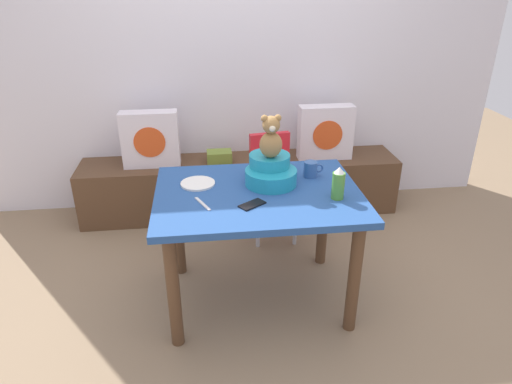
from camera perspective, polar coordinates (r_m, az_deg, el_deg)
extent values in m
plane|color=#8C7256|center=(2.96, 0.24, -12.98)|extent=(8.00, 8.00, 0.00)
cube|color=silver|center=(3.78, -2.57, 17.40)|extent=(4.40, 0.10, 2.60)
cube|color=brown|center=(3.84, -1.93, 0.78)|extent=(2.60, 0.44, 0.46)
cube|color=silver|center=(3.66, -13.10, 6.46)|extent=(0.44, 0.14, 0.44)
cylinder|color=#D84C1E|center=(3.59, -13.20, 6.07)|extent=(0.24, 0.01, 0.24)
cube|color=silver|center=(3.77, 8.69, 7.39)|extent=(0.44, 0.14, 0.44)
cylinder|color=#D84C1E|center=(3.70, 8.98, 7.03)|extent=(0.24, 0.01, 0.24)
cube|color=olive|center=(3.72, -4.61, 4.47)|extent=(0.20, 0.14, 0.09)
cube|color=#264C8C|center=(2.57, 0.27, -0.36)|extent=(1.16, 0.85, 0.04)
cylinder|color=brown|center=(2.47, -10.30, -12.16)|extent=(0.07, 0.07, 0.70)
cylinder|color=brown|center=(2.58, 12.21, -10.47)|extent=(0.07, 0.07, 0.70)
cylinder|color=brown|center=(3.03, -9.77, -4.34)|extent=(0.07, 0.07, 0.70)
cylinder|color=brown|center=(3.12, 8.42, -3.27)|extent=(0.07, 0.07, 0.70)
cylinder|color=red|center=(3.34, 2.33, 2.07)|extent=(0.34, 0.34, 0.10)
cube|color=red|center=(3.40, 1.71, 5.46)|extent=(0.30, 0.09, 0.24)
cube|color=white|center=(3.15, 3.27, 1.87)|extent=(0.32, 0.24, 0.02)
cylinder|color=silver|center=(3.32, 0.23, -3.45)|extent=(0.03, 0.03, 0.46)
cylinder|color=silver|center=(3.36, 4.98, -3.15)|extent=(0.03, 0.03, 0.46)
cylinder|color=silver|center=(3.56, -0.33, -1.26)|extent=(0.03, 0.03, 0.46)
cylinder|color=silver|center=(3.60, 4.10, -1.01)|extent=(0.03, 0.03, 0.46)
cylinder|color=teal|center=(2.64, 1.88, 1.90)|extent=(0.30, 0.30, 0.09)
cylinder|color=teal|center=(2.66, 1.71, 4.00)|extent=(0.24, 0.24, 0.07)
ellipsoid|color=#9F7442|center=(2.58, 1.87, 5.94)|extent=(0.13, 0.11, 0.15)
sphere|color=#9F7442|center=(2.55, 1.91, 8.42)|extent=(0.10, 0.10, 0.10)
sphere|color=beige|center=(2.51, 2.05, 7.97)|extent=(0.04, 0.04, 0.04)
sphere|color=#9F7442|center=(2.53, 1.07, 9.21)|extent=(0.04, 0.04, 0.04)
sphere|color=#9F7442|center=(2.54, 2.77, 9.25)|extent=(0.04, 0.04, 0.04)
cylinder|color=#4C8C33|center=(2.49, 10.25, 0.78)|extent=(0.07, 0.07, 0.15)
cone|color=white|center=(2.46, 10.42, 2.74)|extent=(0.06, 0.06, 0.03)
cylinder|color=#335999|center=(2.75, 6.84, 2.84)|extent=(0.08, 0.08, 0.09)
torus|color=#335999|center=(2.76, 7.89, 2.98)|extent=(0.06, 0.01, 0.06)
cylinder|color=white|center=(2.67, -7.30, 1.07)|extent=(0.20, 0.20, 0.01)
cube|color=black|center=(2.41, -0.49, -1.57)|extent=(0.16, 0.14, 0.01)
cube|color=silver|center=(2.44, -6.71, -1.47)|extent=(0.09, 0.16, 0.01)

